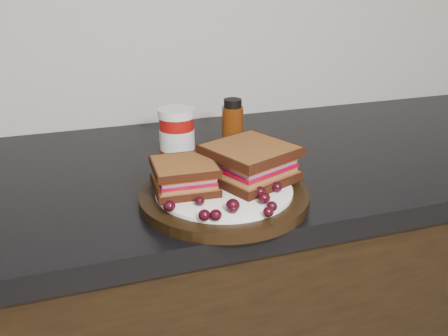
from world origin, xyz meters
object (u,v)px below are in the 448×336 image
(plate, at_px, (224,196))
(sandwich_left, at_px, (184,176))
(condiment_jar, at_px, (177,135))
(oil_bottle, at_px, (233,128))

(plate, relative_size, sandwich_left, 2.78)
(plate, bearing_deg, condiment_jar, 97.34)
(sandwich_left, height_order, condiment_jar, condiment_jar)
(condiment_jar, bearing_deg, oil_bottle, -5.12)
(sandwich_left, height_order, oil_bottle, oil_bottle)
(plate, xyz_separation_m, condiment_jar, (-0.03, 0.21, 0.04))
(condiment_jar, relative_size, oil_bottle, 0.90)
(plate, distance_m, condiment_jar, 0.22)
(sandwich_left, distance_m, condiment_jar, 0.19)
(sandwich_left, bearing_deg, plate, -14.44)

